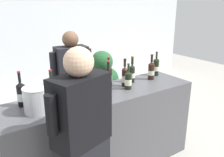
# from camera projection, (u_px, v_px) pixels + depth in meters

# --- Properties ---
(wall_back) EXTENTS (8.00, 0.10, 2.80)m
(wall_back) POSITION_uv_depth(u_px,v_px,m) (32.00, 33.00, 4.57)
(wall_back) COLOR silver
(wall_back) RESTS_ON ground_plane
(counter) EXTENTS (2.28, 0.62, 1.00)m
(counter) POSITION_uv_depth(u_px,v_px,m) (104.00, 132.00, 2.79)
(counter) COLOR #4C4C51
(counter) RESTS_ON ground_plane
(wine_bottle_0) EXTENTS (0.07, 0.07, 0.34)m
(wine_bottle_0) POSITION_uv_depth(u_px,v_px,m) (132.00, 73.00, 2.97)
(wine_bottle_0) COLOR black
(wine_bottle_0) RESTS_ON counter
(wine_bottle_1) EXTENTS (0.08, 0.08, 0.35)m
(wine_bottle_1) POSITION_uv_depth(u_px,v_px,m) (21.00, 94.00, 2.28)
(wine_bottle_1) COLOR black
(wine_bottle_1) RESTS_ON counter
(wine_bottle_2) EXTENTS (0.08, 0.08, 0.30)m
(wine_bottle_2) POSITION_uv_depth(u_px,v_px,m) (78.00, 91.00, 2.38)
(wine_bottle_2) COLOR black
(wine_bottle_2) RESTS_ON counter
(wine_bottle_3) EXTENTS (0.08, 0.08, 0.31)m
(wine_bottle_3) POSITION_uv_depth(u_px,v_px,m) (128.00, 80.00, 2.73)
(wine_bottle_3) COLOR black
(wine_bottle_3) RESTS_ON counter
(wine_bottle_4) EXTENTS (0.08, 0.08, 0.33)m
(wine_bottle_4) POSITION_uv_depth(u_px,v_px,m) (156.00, 67.00, 3.25)
(wine_bottle_4) COLOR black
(wine_bottle_4) RESTS_ON counter
(wine_bottle_5) EXTENTS (0.07, 0.07, 0.34)m
(wine_bottle_5) POSITION_uv_depth(u_px,v_px,m) (125.00, 76.00, 2.82)
(wine_bottle_5) COLOR black
(wine_bottle_5) RESTS_ON counter
(wine_bottle_6) EXTENTS (0.08, 0.08, 0.35)m
(wine_bottle_6) POSITION_uv_depth(u_px,v_px,m) (52.00, 92.00, 2.34)
(wine_bottle_6) COLOR black
(wine_bottle_6) RESTS_ON counter
(wine_bottle_7) EXTENTS (0.08, 0.08, 0.32)m
(wine_bottle_7) POSITION_uv_depth(u_px,v_px,m) (69.00, 88.00, 2.47)
(wine_bottle_7) COLOR black
(wine_bottle_7) RESTS_ON counter
(wine_bottle_8) EXTENTS (0.08, 0.08, 0.33)m
(wine_bottle_8) POSITION_uv_depth(u_px,v_px,m) (151.00, 71.00, 3.08)
(wine_bottle_8) COLOR black
(wine_bottle_8) RESTS_ON counter
(wine_bottle_9) EXTENTS (0.07, 0.07, 0.36)m
(wine_bottle_9) POSITION_uv_depth(u_px,v_px,m) (108.00, 80.00, 2.64)
(wine_bottle_9) COLOR black
(wine_bottle_9) RESTS_ON counter
(wine_bottle_10) EXTENTS (0.08, 0.08, 0.36)m
(wine_bottle_10) POSITION_uv_depth(u_px,v_px,m) (109.00, 76.00, 2.82)
(wine_bottle_10) COLOR black
(wine_bottle_10) RESTS_ON counter
(wine_glass) EXTENTS (0.08, 0.08, 0.20)m
(wine_glass) POSITION_uv_depth(u_px,v_px,m) (103.00, 82.00, 2.55)
(wine_glass) COLOR silver
(wine_glass) RESTS_ON counter
(ice_bucket) EXTENTS (0.25, 0.25, 0.24)m
(ice_bucket) POSITION_uv_depth(u_px,v_px,m) (37.00, 100.00, 2.15)
(ice_bucket) COLOR silver
(ice_bucket) RESTS_ON counter
(person_server) EXTENTS (0.56, 0.27, 1.64)m
(person_server) POSITION_uv_depth(u_px,v_px,m) (73.00, 94.00, 3.17)
(person_server) COLOR black
(person_server) RESTS_ON ground_plane
(person_guest) EXTENTS (0.58, 0.35, 1.68)m
(person_guest) POSITION_uv_depth(u_px,v_px,m) (83.00, 154.00, 1.88)
(person_guest) COLOR black
(person_guest) RESTS_ON ground_plane
(potted_shrub) EXTENTS (0.50, 0.47, 1.24)m
(potted_shrub) POSITION_uv_depth(u_px,v_px,m) (103.00, 80.00, 3.95)
(potted_shrub) COLOR brown
(potted_shrub) RESTS_ON ground_plane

